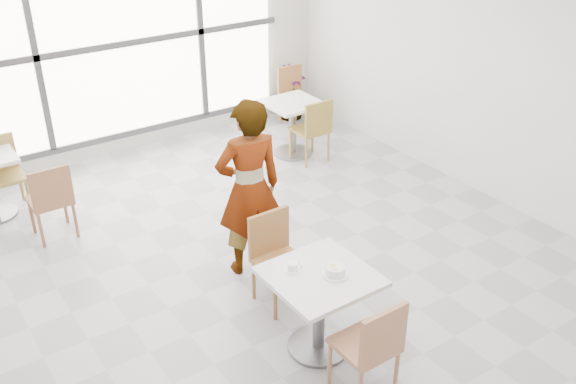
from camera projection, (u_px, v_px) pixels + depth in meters
floor at (271, 268)px, 6.39m from camera, size 7.00×7.00×0.00m
wall_back at (121, 42)px, 8.21m from camera, size 6.00×0.00×6.00m
wall_right at (492, 71)px, 7.17m from camera, size 0.00×7.00×7.00m
window at (123, 43)px, 8.17m from camera, size 4.60×0.07×2.52m
main_table at (320, 298)px, 5.13m from camera, size 0.80×0.80×0.75m
chair_near at (372, 344)px, 4.69m from camera, size 0.42×0.42×0.87m
chair_far at (275, 252)px, 5.74m from camera, size 0.42×0.42×0.87m
oatmeal_bowl at (335, 270)px, 5.00m from camera, size 0.21×0.21×0.09m
coffee_cup at (293, 267)px, 5.06m from camera, size 0.16×0.13×0.07m
person at (249, 189)px, 5.98m from camera, size 0.71×0.53×1.78m
bg_table_right at (293, 120)px, 8.55m from camera, size 0.70×0.70×0.75m
bg_chair_left_near at (51, 197)px, 6.64m from camera, size 0.42×0.42×0.87m
bg_chair_left_far at (2, 169)px, 7.22m from camera, size 0.42×0.42×0.87m
bg_chair_right_near at (314, 127)px, 8.32m from camera, size 0.42×0.42×0.87m
bg_chair_right_far at (294, 92)px, 9.51m from camera, size 0.42×0.42×0.87m
plant_right at (291, 93)px, 9.74m from camera, size 0.50×0.50×0.82m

